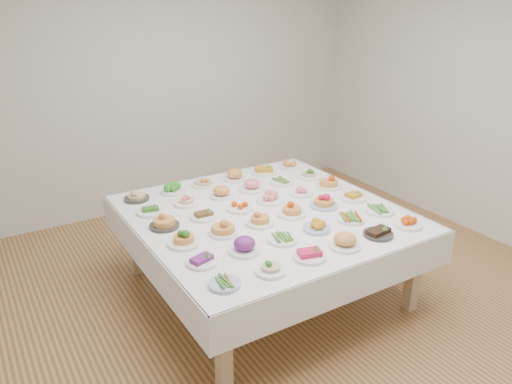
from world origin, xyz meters
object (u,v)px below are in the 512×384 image
display_table (265,220)px  dish_18 (164,220)px  dish_35 (290,164)px  dish_0 (225,283)px

display_table → dish_18: dish_18 is taller
display_table → dish_35: bearing=44.6°
display_table → dish_0: bearing=-135.3°
dish_0 → dish_18: bearing=90.2°
display_table → dish_35: 1.16m
display_table → dish_0: 1.16m
dish_0 → dish_35: bearing=44.7°
display_table → dish_18: (-0.82, 0.17, 0.13)m
dish_35 → dish_18: bearing=-158.8°
dish_18 → dish_35: 1.76m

